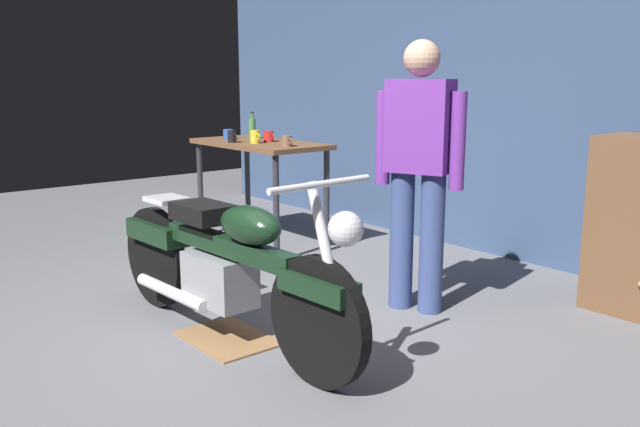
% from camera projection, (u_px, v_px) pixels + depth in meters
% --- Properties ---
extents(ground_plane, '(12.00, 12.00, 0.00)m').
position_uv_depth(ground_plane, '(226.00, 347.00, 3.67)').
color(ground_plane, slate).
extents(back_wall, '(8.00, 0.12, 3.10)m').
position_uv_depth(back_wall, '(533.00, 63.00, 5.12)').
color(back_wall, '#384C70').
rests_on(back_wall, ground_plane).
extents(workbench, '(1.30, 0.64, 0.90)m').
position_uv_depth(workbench, '(260.00, 154.00, 5.80)').
color(workbench, brown).
rests_on(workbench, ground_plane).
extents(motorcycle, '(2.19, 0.60, 1.00)m').
position_uv_depth(motorcycle, '(225.00, 263.00, 3.68)').
color(motorcycle, black).
rests_on(motorcycle, ground_plane).
extents(person_standing, '(0.54, 0.34, 1.67)m').
position_uv_depth(person_standing, '(419.00, 165.00, 4.09)').
color(person_standing, '#3A4B82').
rests_on(person_standing, ground_plane).
extents(drip_tray, '(0.56, 0.40, 0.01)m').
position_uv_depth(drip_tray, '(228.00, 338.00, 3.78)').
color(drip_tray, olive).
rests_on(drip_tray, ground_plane).
extents(mug_black_matte, '(0.11, 0.07, 0.10)m').
position_uv_depth(mug_black_matte, '(232.00, 137.00, 5.68)').
color(mug_black_matte, black).
rests_on(mug_black_matte, workbench).
extents(mug_red_diner, '(0.12, 0.09, 0.09)m').
position_uv_depth(mug_red_diner, '(269.00, 136.00, 5.75)').
color(mug_red_diner, red).
rests_on(mug_red_diner, workbench).
extents(mug_brown_stoneware, '(0.11, 0.08, 0.09)m').
position_uv_depth(mug_brown_stoneware, '(287.00, 141.00, 5.36)').
color(mug_brown_stoneware, brown).
rests_on(mug_brown_stoneware, workbench).
extents(mug_blue_enamel, '(0.12, 0.09, 0.09)m').
position_uv_depth(mug_blue_enamel, '(228.00, 134.00, 5.95)').
color(mug_blue_enamel, '#2D51AD').
rests_on(mug_blue_enamel, workbench).
extents(mug_yellow_tall, '(0.11, 0.08, 0.11)m').
position_uv_depth(mug_yellow_tall, '(255.00, 137.00, 5.62)').
color(mug_yellow_tall, yellow).
rests_on(mug_yellow_tall, workbench).
extents(bottle, '(0.06, 0.06, 0.24)m').
position_uv_depth(bottle, '(252.00, 128.00, 5.99)').
color(bottle, '#4C8C4C').
rests_on(bottle, workbench).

